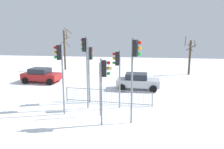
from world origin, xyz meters
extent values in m
plane|color=white|center=(0.00, 0.00, 0.00)|extent=(60.00, 60.00, 0.00)
cylinder|color=slate|center=(0.92, 1.87, 2.00)|extent=(0.11, 0.11, 4.00)
cube|color=black|center=(0.75, 1.90, 3.45)|extent=(0.26, 0.35, 0.90)
sphere|color=red|center=(0.51, 1.93, 3.75)|extent=(0.20, 0.20, 0.20)
sphere|color=orange|center=(0.51, 1.93, 3.45)|extent=(0.20, 0.20, 0.20)
sphere|color=green|center=(0.51, 1.93, 3.15)|extent=(0.20, 0.20, 0.20)
cylinder|color=slate|center=(1.85, -0.52, 2.46)|extent=(0.11, 0.11, 4.92)
cube|color=black|center=(2.00, -0.58, 4.37)|extent=(0.31, 0.37, 0.90)
sphere|color=red|center=(2.24, -0.66, 4.67)|extent=(0.20, 0.20, 0.20)
sphere|color=orange|center=(2.24, -0.66, 4.37)|extent=(0.20, 0.20, 0.20)
sphere|color=green|center=(2.24, -0.66, 4.07)|extent=(0.20, 0.20, 0.20)
cylinder|color=slate|center=(-1.42, 2.80, 2.10)|extent=(0.11, 0.11, 4.21)
cube|color=black|center=(-1.37, 2.96, 3.66)|extent=(0.37, 0.31, 0.90)
sphere|color=red|center=(-1.29, 3.19, 3.96)|extent=(0.20, 0.20, 0.20)
sphere|color=orange|center=(-1.29, 3.19, 3.66)|extent=(0.20, 0.20, 0.20)
sphere|color=green|center=(-1.29, 3.19, 3.36)|extent=(0.20, 0.20, 0.20)
cylinder|color=slate|center=(-2.49, 0.30, 2.27)|extent=(0.11, 0.11, 4.53)
cube|color=black|center=(-2.66, 0.30, 3.98)|extent=(0.23, 0.32, 0.90)
sphere|color=red|center=(-2.91, 0.29, 4.28)|extent=(0.20, 0.20, 0.20)
sphere|color=orange|center=(-2.91, 0.29, 3.98)|extent=(0.20, 0.20, 0.20)
sphere|color=green|center=(-2.91, 0.29, 3.68)|extent=(0.20, 0.20, 0.20)
cylinder|color=slate|center=(0.17, -1.00, 1.91)|extent=(0.11, 0.11, 3.82)
cube|color=black|center=(0.33, -0.95, 3.27)|extent=(0.31, 0.38, 0.90)
sphere|color=red|center=(0.57, -0.86, 3.57)|extent=(0.20, 0.20, 0.20)
sphere|color=orange|center=(0.57, -0.86, 3.27)|extent=(0.20, 0.20, 0.20)
sphere|color=green|center=(0.57, -0.86, 2.97)|extent=(0.20, 0.20, 0.20)
cylinder|color=slate|center=(-1.24, 1.57, 2.46)|extent=(0.11, 0.11, 4.91)
cube|color=black|center=(-1.38, 1.65, 4.36)|extent=(0.35, 0.39, 0.90)
sphere|color=red|center=(-1.60, 1.78, 4.66)|extent=(0.20, 0.20, 0.20)
sphere|color=orange|center=(-1.60, 1.78, 4.36)|extent=(0.20, 0.20, 0.20)
sphere|color=green|center=(-1.60, 1.78, 4.06)|extent=(0.20, 0.20, 0.20)
cylinder|color=slate|center=(-0.15, 0.35, 1.69)|extent=(0.09, 0.09, 3.37)
cube|color=white|center=(0.23, 0.45, 3.02)|extent=(0.68, 0.21, 0.22)
cube|color=slate|center=(-0.01, 2.69, 1.05)|extent=(6.41, 0.50, 0.04)
cube|color=slate|center=(-0.01, 2.69, 0.12)|extent=(6.41, 0.50, 0.04)
cylinder|color=slate|center=(-3.12, 2.91, 0.53)|extent=(0.02, 0.02, 1.05)
cylinder|color=slate|center=(-2.94, 2.90, 0.53)|extent=(0.02, 0.02, 1.05)
cylinder|color=slate|center=(-2.77, 2.89, 0.53)|extent=(0.02, 0.02, 1.05)
cylinder|color=slate|center=(-2.59, 2.88, 0.53)|extent=(0.02, 0.02, 1.05)
cylinder|color=slate|center=(-2.41, 2.86, 0.53)|extent=(0.02, 0.02, 1.05)
cylinder|color=slate|center=(-2.23, 2.85, 0.53)|extent=(0.02, 0.02, 1.05)
cylinder|color=slate|center=(-2.05, 2.84, 0.53)|extent=(0.02, 0.02, 1.05)
cylinder|color=slate|center=(-1.88, 2.82, 0.53)|extent=(0.02, 0.02, 1.05)
cylinder|color=slate|center=(-1.70, 2.81, 0.53)|extent=(0.02, 0.02, 1.05)
cylinder|color=slate|center=(-1.52, 2.80, 0.53)|extent=(0.02, 0.02, 1.05)
cylinder|color=slate|center=(-1.34, 2.79, 0.53)|extent=(0.02, 0.02, 1.05)
cylinder|color=slate|center=(-1.16, 2.77, 0.53)|extent=(0.02, 0.02, 1.05)
cylinder|color=slate|center=(-0.99, 2.76, 0.53)|extent=(0.02, 0.02, 1.05)
cylinder|color=slate|center=(-0.81, 2.75, 0.53)|extent=(0.02, 0.02, 1.05)
cylinder|color=slate|center=(-0.63, 2.73, 0.53)|extent=(0.02, 0.02, 1.05)
cylinder|color=slate|center=(-0.45, 2.72, 0.53)|extent=(0.02, 0.02, 1.05)
cylinder|color=slate|center=(-0.28, 2.71, 0.53)|extent=(0.02, 0.02, 1.05)
cylinder|color=slate|center=(-0.10, 2.69, 0.53)|extent=(0.02, 0.02, 1.05)
cylinder|color=slate|center=(0.08, 2.68, 0.53)|extent=(0.02, 0.02, 1.05)
cylinder|color=slate|center=(0.26, 2.67, 0.53)|extent=(0.02, 0.02, 1.05)
cylinder|color=slate|center=(0.44, 2.66, 0.53)|extent=(0.02, 0.02, 1.05)
cylinder|color=slate|center=(0.61, 2.64, 0.53)|extent=(0.02, 0.02, 1.05)
cylinder|color=slate|center=(0.79, 2.63, 0.53)|extent=(0.02, 0.02, 1.05)
cylinder|color=slate|center=(0.97, 2.62, 0.53)|extent=(0.02, 0.02, 1.05)
cylinder|color=slate|center=(1.15, 2.60, 0.53)|extent=(0.02, 0.02, 1.05)
cylinder|color=slate|center=(1.33, 2.59, 0.53)|extent=(0.02, 0.02, 1.05)
cylinder|color=slate|center=(1.50, 2.58, 0.53)|extent=(0.02, 0.02, 1.05)
cylinder|color=slate|center=(1.68, 2.57, 0.53)|extent=(0.02, 0.02, 1.05)
cylinder|color=slate|center=(1.86, 2.55, 0.53)|extent=(0.02, 0.02, 1.05)
cylinder|color=slate|center=(2.04, 2.54, 0.53)|extent=(0.02, 0.02, 1.05)
cylinder|color=slate|center=(2.21, 2.53, 0.53)|extent=(0.02, 0.02, 1.05)
cylinder|color=slate|center=(2.39, 2.51, 0.53)|extent=(0.02, 0.02, 1.05)
cylinder|color=slate|center=(2.57, 2.50, 0.53)|extent=(0.02, 0.02, 1.05)
cylinder|color=slate|center=(2.75, 2.49, 0.53)|extent=(0.02, 0.02, 1.05)
cylinder|color=slate|center=(2.93, 2.48, 0.53)|extent=(0.02, 0.02, 1.05)
cylinder|color=slate|center=(3.10, 2.46, 0.53)|extent=(0.02, 0.02, 1.05)
cylinder|color=slate|center=(-3.21, 2.92, 0.53)|extent=(0.06, 0.06, 1.05)
cylinder|color=slate|center=(3.19, 2.46, 0.53)|extent=(0.06, 0.06, 1.05)
cube|color=#B2B5BA|center=(2.09, 6.95, 0.65)|extent=(3.85, 1.82, 0.65)
cube|color=#1E232D|center=(1.94, 6.96, 1.20)|extent=(1.95, 1.56, 0.55)
cylinder|color=black|center=(3.47, 7.76, 0.32)|extent=(0.65, 0.24, 0.64)
cylinder|color=black|center=(3.41, 6.06, 0.32)|extent=(0.65, 0.24, 0.64)
cylinder|color=black|center=(0.77, 7.85, 0.32)|extent=(0.65, 0.24, 0.64)
cylinder|color=black|center=(0.71, 6.15, 0.32)|extent=(0.65, 0.24, 0.64)
cube|color=maroon|center=(-7.73, 8.39, 0.65)|extent=(3.96, 2.09, 0.65)
cube|color=#1E232D|center=(-7.88, 8.41, 1.20)|extent=(2.05, 1.69, 0.55)
cylinder|color=black|center=(-6.30, 9.09, 0.32)|extent=(0.66, 0.29, 0.64)
cylinder|color=black|center=(-6.48, 7.40, 0.32)|extent=(0.66, 0.29, 0.64)
cylinder|color=black|center=(-8.99, 9.38, 0.32)|extent=(0.66, 0.29, 0.64)
cylinder|color=black|center=(-9.17, 7.69, 0.32)|extent=(0.66, 0.29, 0.64)
cylinder|color=#473828|center=(-7.78, 15.81, 2.62)|extent=(0.24, 0.24, 5.23)
cylinder|color=#473828|center=(-7.40, 15.52, 4.50)|extent=(0.68, 0.85, 0.57)
cylinder|color=#473828|center=(-7.48, 15.92, 4.71)|extent=(0.32, 0.70, 1.05)
cylinder|color=#473828|center=(-7.11, 15.51, 5.15)|extent=(0.69, 1.43, 0.86)
cylinder|color=#473828|center=(-7.30, 15.75, 3.38)|extent=(0.22, 1.03, 0.84)
cylinder|color=#473828|center=(-8.11, 16.32, 3.67)|extent=(1.11, 0.76, 1.25)
cylinder|color=#473828|center=(8.01, 14.55, 2.03)|extent=(0.25, 0.25, 4.07)
cylinder|color=#473828|center=(8.45, 14.42, 3.65)|extent=(0.37, 0.96, 0.90)
cylinder|color=#473828|center=(8.19, 15.07, 3.18)|extent=(1.12, 0.47, 0.76)
cylinder|color=#473828|center=(7.42, 14.69, 3.97)|extent=(0.37, 1.25, 1.12)
cylinder|color=#473828|center=(7.92, 14.28, 3.28)|extent=(0.64, 0.28, 0.88)
camera|label=1|loc=(2.35, -12.90, 5.41)|focal=36.08mm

